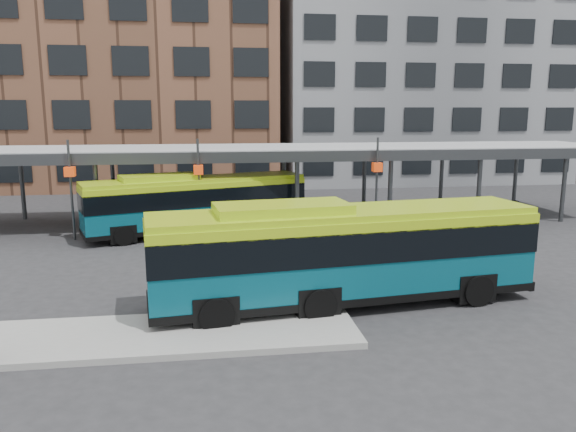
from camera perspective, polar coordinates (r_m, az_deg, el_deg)
The scene contains 8 objects.
ground at distance 19.10m, azimuth -0.07°, elevation -8.16°, with size 120.00×120.00×0.00m, color #28282B.
boarding_island at distance 16.36m, azimuth -18.34°, elevation -11.73°, with size 14.00×3.00×0.18m, color gray.
canopy at distance 30.93m, azimuth -3.55°, elevation 6.53°, with size 40.00×6.53×4.80m.
building_brick at distance 50.66m, azimuth -17.26°, elevation 15.78°, with size 26.00×14.00×22.00m, color brown.
building_grey at distance 53.35m, azimuth 12.62°, elevation 14.64°, with size 24.00×14.00×20.00m, color slate.
bus_front at distance 17.92m, azimuth 5.61°, elevation -3.59°, with size 12.53×4.08×3.39m.
bus_rear at distance 28.73m, azimuth -9.35°, elevation 1.44°, with size 11.31×5.78×3.07m.
bike_rack at distance 34.00m, azimuth 18.72°, elevation 0.53°, with size 5.63×1.51×1.06m.
Camera 1 is at (-2.54, -17.88, 6.21)m, focal length 35.00 mm.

